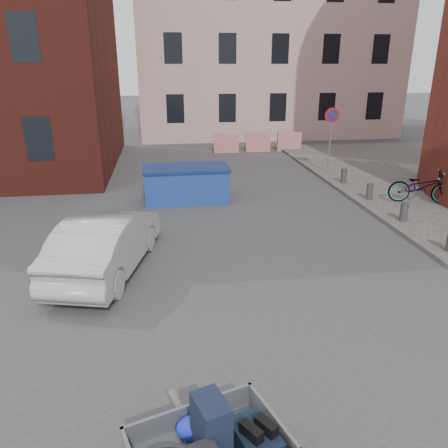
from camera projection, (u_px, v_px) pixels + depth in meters
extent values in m
plane|color=#38383A|center=(211.00, 297.00, 8.79)|extent=(120.00, 120.00, 0.00)
cube|color=#CDA39E|center=(265.00, 20.00, 27.59)|extent=(16.00, 8.00, 14.00)
cylinder|color=gray|center=(330.00, 141.00, 17.91)|extent=(0.07, 0.07, 2.60)
cylinder|color=red|center=(332.00, 115.00, 17.53)|extent=(0.60, 0.03, 0.60)
cylinder|color=navy|center=(332.00, 115.00, 17.51)|extent=(0.44, 0.03, 0.44)
cylinder|color=#3A3A3D|center=(404.00, 212.00, 12.60)|extent=(0.22, 0.22, 0.55)
cylinder|color=#3A3A3D|center=(370.00, 191.00, 14.64)|extent=(0.22, 0.22, 0.55)
cylinder|color=#3A3A3D|center=(344.00, 176.00, 16.69)|extent=(0.22, 0.22, 0.55)
cube|color=red|center=(226.00, 143.00, 22.88)|extent=(1.30, 0.18, 1.00)
cube|color=red|center=(258.00, 142.00, 23.10)|extent=(1.30, 0.18, 1.00)
cube|color=red|center=(289.00, 142.00, 23.33)|extent=(1.30, 0.18, 1.00)
cube|color=slate|center=(272.00, 423.00, 4.89)|extent=(0.38, 1.06, 0.28)
cube|color=slate|center=(190.00, 414.00, 5.02)|extent=(1.53, 0.53, 0.28)
cube|color=slate|center=(180.00, 409.00, 5.41)|extent=(0.29, 0.69, 0.06)
cube|color=#182139|center=(211.00, 428.00, 4.56)|extent=(0.42, 0.52, 0.70)
cube|color=black|center=(255.00, 439.00, 4.70)|extent=(0.57, 0.69, 0.25)
ellipsoid|color=#1B2BCB|center=(192.00, 428.00, 4.85)|extent=(0.43, 0.40, 0.24)
cube|color=black|center=(251.00, 432.00, 4.56)|extent=(0.24, 0.29, 0.13)
cube|color=black|center=(266.00, 426.00, 4.63)|extent=(0.24, 0.29, 0.13)
cube|color=#21419D|center=(186.00, 185.00, 14.76)|extent=(2.78, 1.42, 1.11)
cube|color=navy|center=(186.00, 168.00, 14.56)|extent=(2.88, 1.52, 0.09)
imported|color=#ABAEB2|center=(106.00, 242.00, 9.74)|extent=(2.38, 4.32, 1.35)
imported|color=black|center=(421.00, 187.00, 14.22)|extent=(2.15, 1.29, 1.07)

